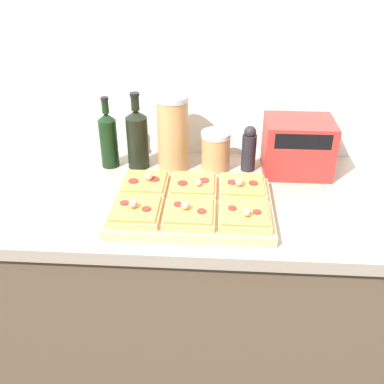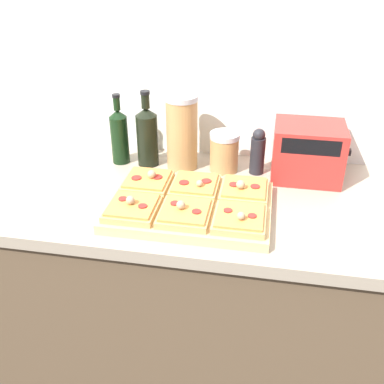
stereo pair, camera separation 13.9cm
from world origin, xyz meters
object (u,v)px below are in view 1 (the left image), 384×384
(olive_oil_bottle, at_px, (108,139))
(pepper_mill, at_px, (249,149))
(cutting_board, at_px, (191,207))
(grain_jar_tall, at_px, (173,133))
(toaster_oven, at_px, (298,146))
(wine_bottle, at_px, (137,138))
(grain_jar_short, at_px, (216,150))

(olive_oil_bottle, bearing_deg, pepper_mill, 0.00)
(pepper_mill, bearing_deg, olive_oil_bottle, 180.00)
(cutting_board, height_order, pepper_mill, pepper_mill)
(olive_oil_bottle, bearing_deg, grain_jar_tall, 0.00)
(toaster_oven, bearing_deg, cutting_board, -140.24)
(wine_bottle, relative_size, toaster_oven, 1.08)
(wine_bottle, height_order, toaster_oven, wine_bottle)
(grain_jar_tall, relative_size, grain_jar_short, 1.89)
(grain_jar_short, distance_m, pepper_mill, 0.12)
(toaster_oven, bearing_deg, pepper_mill, 179.71)
(olive_oil_bottle, xyz_separation_m, toaster_oven, (0.67, -0.00, -0.01))
(wine_bottle, xyz_separation_m, grain_jar_short, (0.28, 0.00, -0.04))
(grain_jar_tall, bearing_deg, cutting_board, -74.08)
(olive_oil_bottle, bearing_deg, wine_bottle, -0.00)
(cutting_board, relative_size, toaster_oven, 1.90)
(olive_oil_bottle, height_order, grain_jar_short, olive_oil_bottle)
(grain_jar_tall, height_order, grain_jar_short, grain_jar_tall)
(cutting_board, relative_size, pepper_mill, 2.93)
(cutting_board, xyz_separation_m, wine_bottle, (-0.21, 0.30, 0.10))
(cutting_board, xyz_separation_m, grain_jar_short, (0.07, 0.30, 0.06))
(cutting_board, bearing_deg, pepper_mill, 57.91)
(cutting_board, distance_m, olive_oil_bottle, 0.44)
(grain_jar_tall, height_order, pepper_mill, grain_jar_tall)
(olive_oil_bottle, distance_m, pepper_mill, 0.50)
(wine_bottle, relative_size, grain_jar_tall, 1.03)
(grain_jar_short, bearing_deg, olive_oil_bottle, 180.00)
(grain_jar_short, height_order, pepper_mill, pepper_mill)
(cutting_board, xyz_separation_m, grain_jar_tall, (-0.08, 0.30, 0.12))
(grain_jar_tall, relative_size, pepper_mill, 1.62)
(pepper_mill, bearing_deg, grain_jar_tall, 180.00)
(grain_jar_short, xyz_separation_m, toaster_oven, (0.29, -0.00, 0.02))
(cutting_board, distance_m, toaster_oven, 0.47)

